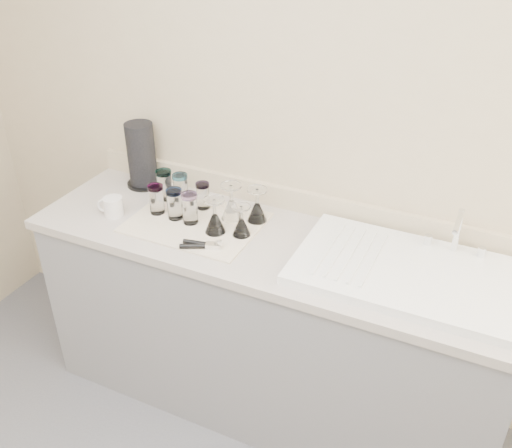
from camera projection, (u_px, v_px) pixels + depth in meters
The scene contains 17 objects.
room_envelope at pixel (11, 263), 1.06m from camera, with size 3.54×3.50×2.52m.
counter_unit at pixel (269, 325), 2.56m from camera, with size 2.06×0.62×0.90m.
sink_unit at pixel (406, 271), 2.12m from camera, with size 0.82×0.50×0.22m.
dish_towel at pixel (196, 222), 2.45m from camera, with size 0.55×0.42×0.01m, color white.
tumbler_teal at pixel (165, 184), 2.59m from camera, with size 0.07×0.07×0.14m.
tumbler_cyan at pixel (181, 188), 2.56m from camera, with size 0.07×0.07×0.14m.
tumbler_purple at pixel (203, 195), 2.52m from camera, with size 0.06×0.06×0.12m.
tumbler_magenta at pixel (156, 199), 2.48m from camera, with size 0.07×0.07×0.13m.
tumbler_blue at pixel (175, 204), 2.44m from camera, with size 0.07×0.07×0.14m.
tumbler_lavender at pixel (190, 208), 2.41m from camera, with size 0.07×0.07×0.14m.
goblet_back_left at pixel (232, 207), 2.44m from camera, with size 0.09×0.09×0.16m.
goblet_back_right at pixel (257, 210), 2.43m from camera, with size 0.09×0.09×0.15m.
goblet_front_left at pixel (215, 221), 2.35m from camera, with size 0.09×0.09×0.16m.
goblet_front_right at pixel (241, 225), 2.33m from camera, with size 0.08×0.08×0.14m.
can_opener at pixel (202, 245), 2.27m from camera, with size 0.16×0.10×0.02m.
white_mug at pixel (113, 207), 2.49m from camera, with size 0.13×0.10×0.09m.
paper_towel_roll at pixel (142, 156), 2.68m from camera, with size 0.17×0.17×0.31m.
Camera 1 is at (0.79, -0.59, 2.17)m, focal length 40.00 mm.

